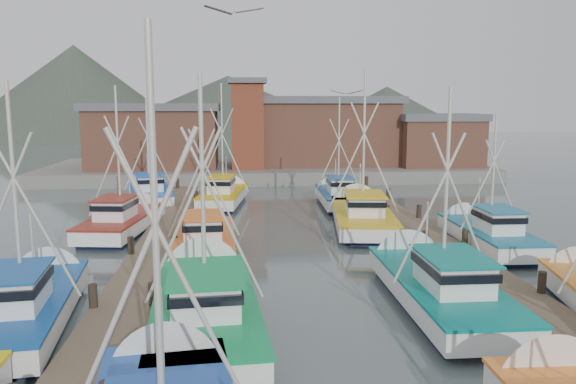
{
  "coord_description": "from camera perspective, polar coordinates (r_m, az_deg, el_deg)",
  "views": [
    {
      "loc": [
        -3.07,
        -20.82,
        7.19
      ],
      "look_at": [
        -0.34,
        8.82,
        2.6
      ],
      "focal_mm": 35.0,
      "sensor_mm": 36.0,
      "label": 1
    }
  ],
  "objects": [
    {
      "name": "dock_right",
      "position": [
        27.72,
        16.33,
        -6.18
      ],
      "size": [
        2.3,
        46.0,
        1.5
      ],
      "color": "brown",
      "rests_on": "ground"
    },
    {
      "name": "gull_near",
      "position": [
        15.12,
        -5.49,
        17.81
      ],
      "size": [
        1.54,
        0.66,
        0.24
      ],
      "rotation": [
        0.0,
        0.0,
        0.38
      ],
      "color": "slate",
      "rests_on": "ground"
    },
    {
      "name": "gull_far",
      "position": [
        26.37,
        5.94,
        9.99
      ],
      "size": [
        1.49,
        0.65,
        0.24
      ],
      "rotation": [
        0.0,
        0.0,
        -0.58
      ],
      "color": "slate",
      "rests_on": "ground"
    },
    {
      "name": "distant_hills",
      "position": [
        143.92,
        -9.16,
        5.78
      ],
      "size": [
        175.0,
        140.0,
        42.0
      ],
      "color": "#434F42",
      "rests_on": "ground"
    },
    {
      "name": "dock_left",
      "position": [
        26.12,
        -13.82,
        -6.99
      ],
      "size": [
        2.3,
        46.0,
        1.5
      ],
      "color": "brown",
      "rests_on": "ground"
    },
    {
      "name": "boat_9",
      "position": [
        34.07,
        7.45,
        -2.32
      ],
      "size": [
        4.53,
        10.7,
        10.2
      ],
      "rotation": [
        0.0,
        0.0,
        -0.13
      ],
      "color": "black",
      "rests_on": "ground"
    },
    {
      "name": "boat_13",
      "position": [
        41.0,
        4.99,
        -0.41
      ],
      "size": [
        3.36,
        8.27,
        8.43
      ],
      "rotation": [
        0.0,
        0.0,
        -0.03
      ],
      "color": "black",
      "rests_on": "ground"
    },
    {
      "name": "shed_center",
      "position": [
        58.58,
        3.68,
        6.3
      ],
      "size": [
        14.84,
        9.54,
        6.9
      ],
      "color": "brown",
      "rests_on": "quay"
    },
    {
      "name": "boat_12",
      "position": [
        41.6,
        -6.46,
        -0.29
      ],
      "size": [
        3.78,
        8.89,
        9.46
      ],
      "rotation": [
        0.0,
        0.0,
        -0.14
      ],
      "color": "black",
      "rests_on": "ground"
    },
    {
      "name": "lookout_tower",
      "position": [
        53.86,
        -4.15,
        7.0
      ],
      "size": [
        3.6,
        3.6,
        8.5
      ],
      "color": "brown",
      "rests_on": "quay"
    },
    {
      "name": "boat_14",
      "position": [
        43.78,
        -13.95,
        -0.05
      ],
      "size": [
        4.64,
        9.61,
        8.65
      ],
      "rotation": [
        0.0,
        0.0,
        0.21
      ],
      "color": "black",
      "rests_on": "ground"
    },
    {
      "name": "boat_11",
      "position": [
        30.68,
        19.33,
        -3.99
      ],
      "size": [
        3.12,
        8.52,
        7.53
      ],
      "rotation": [
        0.0,
        0.0,
        -0.02
      ],
      "color": "black",
      "rests_on": "ground"
    },
    {
      "name": "boat_6",
      "position": [
        20.88,
        -24.83,
        -10.23
      ],
      "size": [
        3.66,
        9.15,
        8.7
      ],
      "rotation": [
        0.0,
        0.0,
        0.11
      ],
      "color": "black",
      "rests_on": "ground"
    },
    {
      "name": "quay",
      "position": [
        58.28,
        -2.21,
        2.26
      ],
      "size": [
        44.0,
        16.0,
        1.2
      ],
      "primitive_type": "cube",
      "color": "slate",
      "rests_on": "ground"
    },
    {
      "name": "ground",
      "position": [
        22.24,
        3.0,
        -10.1
      ],
      "size": [
        260.0,
        260.0,
        0.0
      ],
      "primitive_type": "plane",
      "color": "#445150",
      "rests_on": "ground"
    },
    {
      "name": "boat_8",
      "position": [
        27.76,
        -8.49,
        -4.9
      ],
      "size": [
        3.4,
        8.98,
        8.37
      ],
      "rotation": [
        0.0,
        0.0,
        0.04
      ],
      "color": "black",
      "rests_on": "ground"
    },
    {
      "name": "boat_5",
      "position": [
        21.55,
        14.67,
        -9.11
      ],
      "size": [
        3.59,
        9.83,
        8.7
      ],
      "rotation": [
        0.0,
        0.0,
        -0.01
      ],
      "color": "black",
      "rests_on": "ground"
    },
    {
      "name": "shed_right",
      "position": [
        58.48,
        14.89,
        5.18
      ],
      "size": [
        8.48,
        6.36,
        5.2
      ],
      "color": "brown",
      "rests_on": "quay"
    },
    {
      "name": "shed_left",
      "position": [
        56.46,
        -13.39,
        5.63
      ],
      "size": [
        12.72,
        8.48,
        6.2
      ],
      "color": "brown",
      "rests_on": "quay"
    },
    {
      "name": "boat_4",
      "position": [
        19.31,
        -8.44,
        -11.02
      ],
      "size": [
        3.93,
        10.5,
        9.13
      ],
      "rotation": [
        0.0,
        0.0,
        0.07
      ],
      "color": "black",
      "rests_on": "ground"
    },
    {
      "name": "boat_10",
      "position": [
        33.5,
        -16.19,
        -2.79
      ],
      "size": [
        3.87,
        9.11,
        9.02
      ],
      "rotation": [
        0.0,
        0.0,
        -0.14
      ],
      "color": "black",
      "rests_on": "ground"
    }
  ]
}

